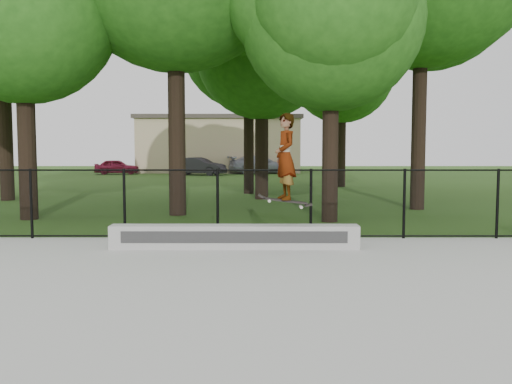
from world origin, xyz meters
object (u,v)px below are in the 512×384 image
(car_c, at_px, (260,165))
(car_a, at_px, (117,167))
(car_b, at_px, (199,166))
(skater_airborne, at_px, (285,158))
(grind_ledge, at_px, (235,237))

(car_c, bearing_deg, car_a, 77.62)
(car_b, distance_m, skater_airborne, 28.77)
(car_a, distance_m, car_c, 10.17)
(car_a, xyz_separation_m, car_c, (10.13, 0.85, 0.13))
(grind_ledge, distance_m, car_a, 30.83)
(car_b, xyz_separation_m, skater_airborne, (4.50, -28.39, 1.20))
(grind_ledge, bearing_deg, car_b, 97.14)
(skater_airborne, bearing_deg, car_c, 90.57)
(grind_ledge, relative_size, skater_airborne, 2.72)
(car_a, relative_size, car_b, 0.93)
(skater_airborne, bearing_deg, car_a, 109.45)
(grind_ledge, height_order, car_c, car_c)
(car_a, bearing_deg, grind_ledge, -169.40)
(skater_airborne, bearing_deg, car_b, 99.00)
(grind_ledge, xyz_separation_m, car_a, (-9.47, 29.34, 0.24))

